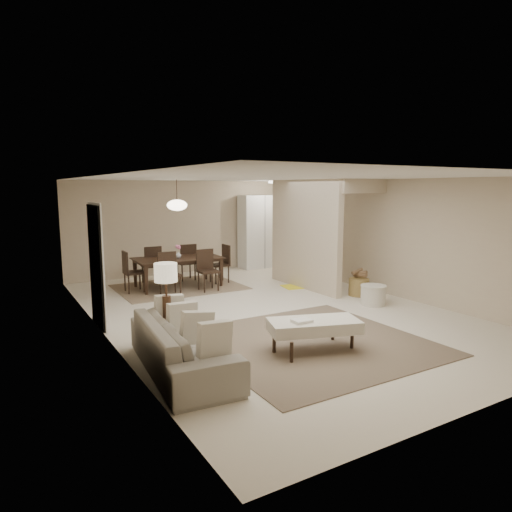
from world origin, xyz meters
TOP-DOWN VIEW (x-y plane):
  - floor at (0.00, 0.00)m, footprint 9.00×9.00m
  - ceiling at (0.00, 0.00)m, footprint 9.00×9.00m
  - back_wall at (0.00, 4.50)m, footprint 6.00×0.00m
  - left_wall at (-3.00, 0.00)m, footprint 0.00×9.00m
  - right_wall at (3.00, 0.00)m, footprint 0.00×9.00m
  - partition at (1.80, 1.25)m, footprint 0.15×2.50m
  - doorway at (-2.97, 0.60)m, footprint 0.04×0.90m
  - pantry_cabinet at (2.35, 4.15)m, footprint 1.20×0.55m
  - flush_light at (2.30, 3.20)m, footprint 0.44×0.44m
  - living_rug at (-0.38, -1.92)m, footprint 3.20×3.20m
  - sofa at (-2.45, -1.92)m, footprint 2.31×1.07m
  - ottoman_bench at (-0.58, -2.22)m, footprint 1.40×0.96m
  - side_table at (-2.40, -1.22)m, footprint 0.62×0.62m
  - table_lamp at (-2.40, -1.22)m, footprint 0.32×0.32m
  - round_pouf at (2.04, -0.74)m, footprint 0.51×0.51m
  - wicker_basket at (2.36, 0.00)m, footprint 0.49×0.49m
  - dining_rug at (-0.70, 2.76)m, footprint 2.80×2.10m
  - dining_table at (-0.70, 2.76)m, footprint 2.01×1.14m
  - dining_chairs at (-0.70, 2.76)m, footprint 2.51×1.83m
  - vase at (-0.70, 2.76)m, footprint 0.18×0.18m
  - yellow_mat at (1.84, 1.38)m, footprint 0.99×0.71m
  - pendant_light at (-0.70, 2.76)m, footprint 0.46×0.46m

SIDE VIEW (x-z plane):
  - floor at x=0.00m, z-range 0.00..0.00m
  - living_rug at x=-0.38m, z-range 0.00..0.01m
  - dining_rug at x=-0.70m, z-range 0.00..0.01m
  - yellow_mat at x=1.84m, z-range 0.00..0.01m
  - wicker_basket at x=2.36m, z-range 0.00..0.37m
  - round_pouf at x=2.04m, z-range 0.00..0.39m
  - side_table at x=-2.40m, z-range 0.00..0.53m
  - sofa at x=-2.45m, z-range 0.00..0.66m
  - dining_table at x=-0.70m, z-range 0.00..0.70m
  - ottoman_bench at x=-0.58m, z-range 0.14..0.60m
  - dining_chairs at x=-0.70m, z-range 0.00..0.93m
  - vase at x=-0.70m, z-range 0.70..0.84m
  - doorway at x=-2.97m, z-range 0.00..2.04m
  - pantry_cabinet at x=2.35m, z-range 0.00..2.10m
  - table_lamp at x=-2.40m, z-range 0.71..1.47m
  - back_wall at x=0.00m, z-range -1.75..4.25m
  - left_wall at x=-3.00m, z-range -3.25..5.75m
  - right_wall at x=3.00m, z-range -3.25..5.75m
  - partition at x=1.80m, z-range 0.00..2.50m
  - pendant_light at x=-0.70m, z-range 1.57..2.27m
  - flush_light at x=2.30m, z-range 2.44..2.48m
  - ceiling at x=0.00m, z-range 2.50..2.50m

